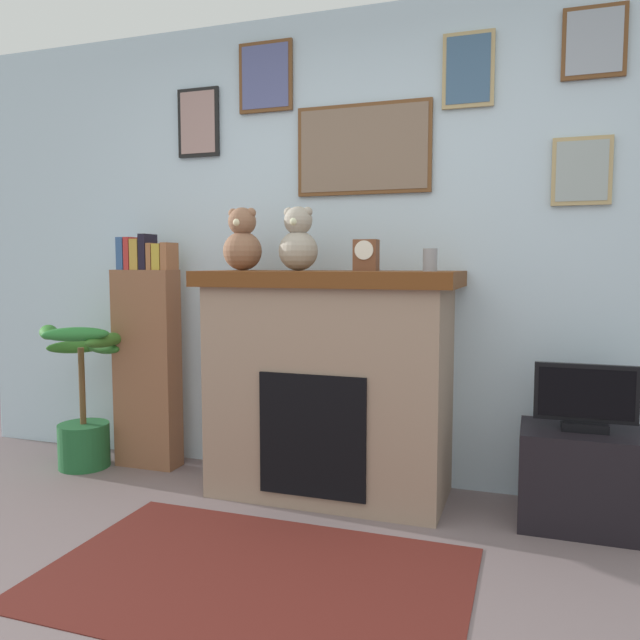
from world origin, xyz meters
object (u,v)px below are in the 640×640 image
Objects in this scene: mantel_clock at (366,255)px; teddy_bear_cream at (242,242)px; bookshelf at (147,359)px; television at (585,400)px; teddy_bear_grey at (298,242)px; fireplace at (330,382)px; candle_jar at (430,260)px; tv_stand at (582,478)px; potted_plant at (83,406)px.

teddy_bear_cream reaches higher than mantel_clock.
bookshelf is at bearing 175.77° from mantel_clock.
teddy_bear_grey is (-1.41, 0.00, 0.74)m from television.
candle_jar is (0.52, -0.02, 0.64)m from fireplace.
tv_stand is at bearing 0.10° from mantel_clock.
teddy_bear_cream is (1.03, 0.05, 0.96)m from potted_plant.
fireplace is 4.00× the size of teddy_bear_grey.
teddy_bear_cream is at bearing 179.98° from television.
fireplace is 1.24m from television.
fireplace is at bearing 179.14° from television.
fireplace is at bearing 179.20° from tv_stand.
candle_jar is 0.33× the size of teddy_bear_cream.
bookshelf is at bearing 171.66° from teddy_bear_cream.
bookshelf is 2.46m from tv_stand.
mantel_clock is 0.37m from teddy_bear_grey.
fireplace is at bearing 174.43° from mantel_clock.
tv_stand is (2.77, 0.06, -0.15)m from potted_plant.
tv_stand is 1.47m from mantel_clock.
teddy_bear_cream reaches higher than fireplace.
teddy_bear_cream is at bearing 179.91° from mantel_clock.
teddy_bear_cream is at bearing -179.98° from candle_jar.
teddy_bear_cream is at bearing -179.98° from tv_stand.
television is 2.85× the size of mantel_clock.
teddy_bear_cream is (-1.01, -0.00, 0.10)m from candle_jar.
teddy_bear_grey is (-0.17, -0.02, 0.74)m from fireplace.
potted_plant reaches higher than television.
candle_jar is 1.01m from teddy_bear_cream.
bookshelf is 4.18× the size of teddy_bear_grey.
candle_jar is (-0.72, -0.00, 1.01)m from tv_stand.
potted_plant is 1.94m from mantel_clock.
teddy_bear_cream is (-1.73, 0.00, 0.74)m from television.
television is 1.33× the size of teddy_bear_cream.
fireplace is 1.54× the size of potted_plant.
bookshelf is at bearing 177.60° from television.
teddy_bear_cream is (-0.49, -0.02, 0.74)m from fireplace.
potted_plant is 2.57× the size of teddy_bear_cream.
teddy_bear_grey is at bearing 0.00° from teddy_bear_cream.
mantel_clock is (-1.04, -0.00, 1.04)m from tv_stand.
potted_plant is (-1.53, -0.07, -0.22)m from fireplace.
mantel_clock is at bearing -4.23° from bookshelf.
television is 1.59m from teddy_bear_grey.
mantel_clock is at bearing 1.77° from potted_plant.
bookshelf is 1.22m from teddy_bear_grey.
bookshelf is at bearing 177.63° from tv_stand.
candle_jar is at bearing 1.53° from potted_plant.
television is (2.77, 0.05, 0.22)m from potted_plant.
tv_stand is 1.24m from candle_jar.
mantel_clock is at bearing -0.09° from teddy_bear_cream.
mantel_clock is at bearing -5.57° from fireplace.
mantel_clock is at bearing -179.90° from tv_stand.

